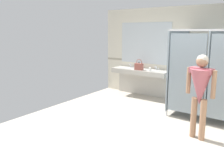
{
  "coord_description": "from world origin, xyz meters",
  "views": [
    {
      "loc": [
        1.61,
        -3.58,
        1.98
      ],
      "look_at": [
        -1.44,
        0.72,
        0.98
      ],
      "focal_mm": 37.16,
      "sensor_mm": 36.0,
      "label": 1
    }
  ],
  "objects": [
    {
      "name": "paper_cup",
      "position": [
        -1.31,
        2.42,
        0.89
      ],
      "size": [
        0.07,
        0.07,
        0.11
      ],
      "primitive_type": "cylinder",
      "color": "white",
      "rests_on": "vanity_counter"
    },
    {
      "name": "wall_back_tile_band",
      "position": [
        0.0,
        2.83,
        1.05
      ],
      "size": [
        6.23,
        0.01,
        0.06
      ],
      "primitive_type": "cube",
      "color": "#9E937F",
      "rests_on": "wall_back"
    },
    {
      "name": "soap_dispenser",
      "position": [
        -1.83,
        2.7,
        0.92
      ],
      "size": [
        0.07,
        0.07,
        0.19
      ],
      "color": "#D899B2",
      "rests_on": "vanity_counter"
    },
    {
      "name": "person_standing",
      "position": [
        0.56,
        0.65,
        0.98
      ],
      "size": [
        0.54,
        0.48,
        1.57
      ],
      "color": "#8C664C",
      "rests_on": "ground_plane"
    },
    {
      "name": "vanity_counter",
      "position": [
        -1.7,
        2.63,
        0.61
      ],
      "size": [
        1.76,
        0.54,
        0.95
      ],
      "color": "#B2ADA3",
      "rests_on": "ground_plane"
    },
    {
      "name": "mirror_panel",
      "position": [
        -1.7,
        2.82,
        1.61
      ],
      "size": [
        1.66,
        0.02,
        1.24
      ],
      "primitive_type": "cube",
      "color": "silver",
      "rests_on": "wall_back"
    },
    {
      "name": "wall_back",
      "position": [
        0.0,
        2.89,
        1.33
      ],
      "size": [
        6.23,
        0.12,
        2.65
      ],
      "primitive_type": "cube",
      "color": "beige",
      "rests_on": "ground_plane"
    },
    {
      "name": "floor_drain_cover",
      "position": [
        -0.58,
        0.18,
        0.0
      ],
      "size": [
        0.14,
        0.14,
        0.01
      ],
      "primitive_type": "cylinder",
      "color": "#B7BABF",
      "rests_on": "ground_plane"
    },
    {
      "name": "ground_plane",
      "position": [
        0.0,
        0.0,
        -0.05
      ],
      "size": [
        6.23,
        6.26,
        0.1
      ],
      "primitive_type": "cube",
      "color": "#B2A899"
    },
    {
      "name": "handbag",
      "position": [
        -1.67,
        2.41,
        0.95
      ],
      "size": [
        0.24,
        0.12,
        0.33
      ],
      "color": "#934C42",
      "rests_on": "vanity_counter"
    }
  ]
}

